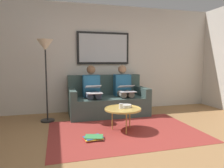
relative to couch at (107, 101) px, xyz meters
name	(u,v)px	position (x,y,z in m)	size (l,w,h in m)	color
ground_plane	(145,155)	(0.00, 2.12, -0.36)	(6.00, 5.20, 0.10)	olive
wall_rear	(103,59)	(0.00, -0.48, 0.99)	(6.00, 0.12, 2.60)	beige
area_rug	(125,131)	(0.00, 1.27, -0.31)	(2.60, 1.80, 0.01)	maroon
couch	(107,101)	(0.00, 0.00, 0.00)	(1.77, 0.90, 0.90)	#384C47
framed_mirror	(103,48)	(0.00, -0.39, 1.24)	(1.29, 0.05, 0.78)	black
coffee_table	(123,109)	(0.02, 1.22, 0.08)	(0.65, 0.65, 0.41)	tan
cup	(121,106)	(0.06, 1.23, 0.13)	(0.07, 0.07, 0.09)	silver
bowl	(126,106)	(-0.07, 1.15, 0.11)	(0.19, 0.19, 0.05)	beige
person_left	(123,88)	(-0.37, 0.07, 0.30)	(0.38, 0.58, 1.14)	#235B84
laptop_silver	(127,89)	(-0.37, 0.31, 0.31)	(0.35, 0.33, 0.14)	silver
person_right	(92,89)	(0.37, 0.07, 0.30)	(0.38, 0.58, 1.14)	#235B84
laptop_white	(94,89)	(0.37, 0.30, 0.32)	(0.33, 0.38, 0.16)	white
magazine_stack	(93,138)	(0.60, 1.51, -0.28)	(0.34, 0.28, 0.05)	red
standing_lamp	(45,54)	(1.33, 0.27, 1.06)	(0.32, 0.32, 1.66)	black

